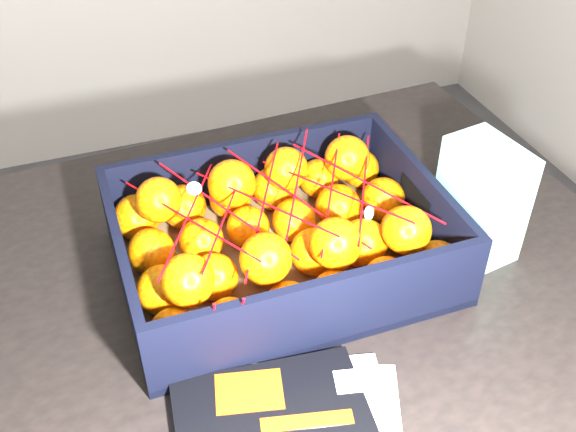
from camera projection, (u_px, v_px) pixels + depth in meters
name	position (u px, v px, depth m)	size (l,w,h in m)	color
table	(216.00, 347.00, 0.96)	(1.24, 0.86, 0.75)	black
produce_crate	(280.00, 247.00, 0.93)	(0.43, 0.32, 0.11)	brown
clementine_heap	(281.00, 234.00, 0.91)	(0.41, 0.30, 0.12)	orange
mesh_net	(276.00, 207.00, 0.87)	(0.36, 0.28, 0.10)	red
retail_carton	(481.00, 200.00, 0.93)	(0.07, 0.11, 0.17)	white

